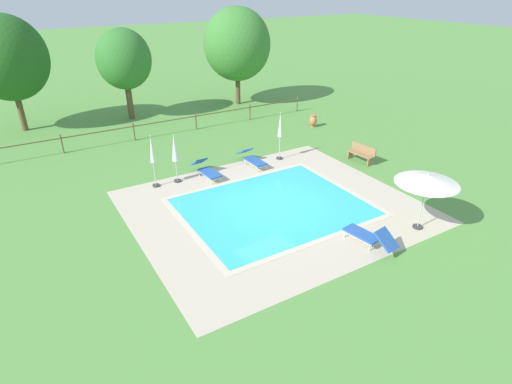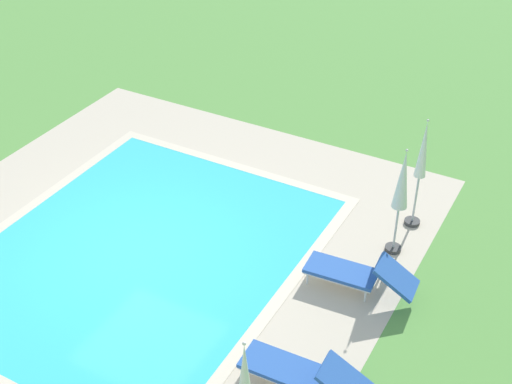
% 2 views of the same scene
% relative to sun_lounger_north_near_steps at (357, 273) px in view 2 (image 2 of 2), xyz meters
% --- Properties ---
extents(ground_plane, '(160.00, 160.00, 0.00)m').
position_rel_sun_lounger_north_near_steps_xyz_m(ground_plane, '(1.09, -4.07, -0.36)').
color(ground_plane, '#599342').
extents(pool_deck_paving, '(11.14, 9.78, 0.01)m').
position_rel_sun_lounger_north_near_steps_xyz_m(pool_deck_paving, '(1.09, -4.07, -0.36)').
color(pool_deck_paving, beige).
rests_on(pool_deck_paving, ground).
extents(swimming_pool_water, '(7.06, 5.70, 0.01)m').
position_rel_sun_lounger_north_near_steps_xyz_m(swimming_pool_water, '(1.09, -4.07, -0.36)').
color(swimming_pool_water, '#38C6D1').
rests_on(swimming_pool_water, ground).
extents(pool_coping_rim, '(7.54, 6.18, 0.01)m').
position_rel_sun_lounger_north_near_steps_xyz_m(pool_coping_rim, '(1.09, -4.07, -0.36)').
color(pool_coping_rim, beige).
rests_on(pool_coping_rim, ground).
extents(sun_lounger_north_near_steps, '(0.74, 2.07, 0.79)m').
position_rel_sun_lounger_north_near_steps_xyz_m(sun_lounger_north_near_steps, '(0.00, 0.00, 0.00)').
color(sun_lounger_north_near_steps, '#2856A8').
rests_on(sun_lounger_north_near_steps, ground).
extents(sun_lounger_north_far, '(0.68, 2.08, 0.75)m').
position_rel_sun_lounger_north_near_steps_xyz_m(sun_lounger_north_far, '(2.55, 0.10, -0.01)').
color(sun_lounger_north_far, '#2856A8').
rests_on(sun_lounger_north_far, ground).
extents(patio_umbrella_closed_row_west, '(0.32, 0.32, 2.31)m').
position_rel_sun_lounger_north_near_steps_xyz_m(patio_umbrella_closed_row_west, '(-1.39, 0.22, 1.16)').
color(patio_umbrella_closed_row_west, '#383838').
rests_on(patio_umbrella_closed_row_west, ground).
extents(patio_umbrella_closed_row_mid_west, '(0.32, 0.32, 2.44)m').
position_rel_sun_lounger_north_near_steps_xyz_m(patio_umbrella_closed_row_mid_west, '(-2.40, 0.27, 1.19)').
color(patio_umbrella_closed_row_mid_west, '#383838').
rests_on(patio_umbrella_closed_row_mid_west, ground).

